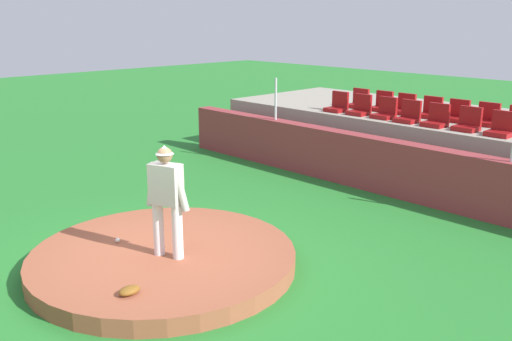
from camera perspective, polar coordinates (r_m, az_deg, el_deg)
ground_plane at (r=8.88m, az=-9.38°, el=-9.62°), size 60.00×60.00×0.00m
pitchers_mound at (r=8.83m, az=-9.41°, el=-8.86°), size 4.07×4.07×0.26m
pitcher at (r=8.24m, az=-9.14°, el=-2.31°), size 0.73×0.40×1.71m
baseball at (r=9.22m, az=-13.93°, el=-6.91°), size 0.07×0.07×0.07m
fielding_glove at (r=7.56m, az=-12.79°, el=-11.85°), size 0.21×0.31×0.11m
brick_barrier at (r=12.57m, az=12.17°, el=0.62°), size 12.02×0.40×1.19m
fence_post_left at (r=14.25m, az=2.02°, el=7.30°), size 0.06×0.06×1.06m
bleacher_platform at (r=14.89m, az=18.23°, el=2.87°), size 11.31×4.12×1.38m
stadium_chair_0 at (r=14.57m, az=8.33°, el=6.60°), size 0.48×0.44×0.50m
stadium_chair_1 at (r=14.17m, az=10.59°, el=6.25°), size 0.48×0.44×0.50m
stadium_chair_2 at (r=13.79m, az=13.04°, el=5.87°), size 0.48×0.44×0.50m
stadium_chair_3 at (r=13.41m, az=15.30°, el=5.46°), size 0.48×0.44×0.50m
stadium_chair_4 at (r=13.06m, az=17.92°, el=5.00°), size 0.48×0.44×0.50m
stadium_chair_5 at (r=12.80m, az=20.80°, el=4.54°), size 0.48×0.44×0.50m
stadium_chair_6 at (r=12.47m, az=23.74°, el=3.98°), size 0.48×0.44×0.50m
stadium_chair_7 at (r=15.29m, az=10.42°, el=6.92°), size 0.48×0.44×0.50m
stadium_chair_8 at (r=14.91m, az=12.73°, el=6.58°), size 0.48×0.44×0.50m
stadium_chair_9 at (r=14.54m, az=14.89°, el=6.23°), size 0.48×0.44×0.50m
stadium_chair_10 at (r=14.17m, az=17.38°, el=5.81°), size 0.48×0.44×0.50m
stadium_chair_11 at (r=13.85m, az=19.82°, el=5.40°), size 0.48×0.44×0.50m
stadium_chair_12 at (r=13.58m, az=22.46°, el=4.96°), size 0.48×0.44×0.50m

